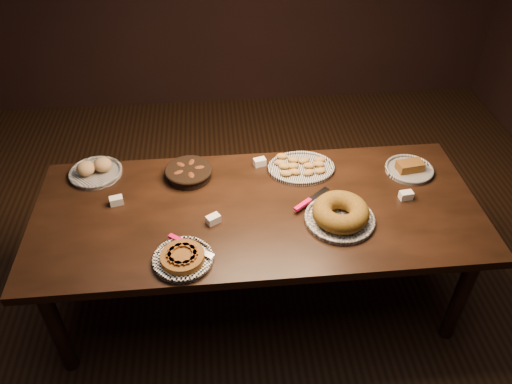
{
  "coord_description": "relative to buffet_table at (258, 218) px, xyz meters",
  "views": [
    {
      "loc": [
        -0.2,
        -1.99,
        2.54
      ],
      "look_at": [
        -0.0,
        0.05,
        0.82
      ],
      "focal_mm": 35.0,
      "sensor_mm": 36.0,
      "label": 1
    }
  ],
  "objects": [
    {
      "name": "tent_cards",
      "position": [
        0.05,
        0.08,
        0.1
      ],
      "size": [
        1.65,
        0.54,
        0.04
      ],
      "color": "white",
      "rests_on": "buffet_table"
    },
    {
      "name": "bread_roll_plate",
      "position": [
        -0.91,
        0.38,
        0.1
      ],
      "size": [
        0.3,
        0.3,
        0.09
      ],
      "rotation": [
        0.0,
        0.0,
        0.24
      ],
      "color": "white",
      "rests_on": "buffet_table"
    },
    {
      "name": "bundt_cake_plate",
      "position": [
        0.41,
        -0.14,
        0.12
      ],
      "size": [
        0.41,
        0.44,
        0.11
      ],
      "rotation": [
        0.0,
        0.0,
        0.28
      ],
      "color": "black",
      "rests_on": "buffet_table"
    },
    {
      "name": "loaf_plate",
      "position": [
        0.92,
        0.24,
        0.09
      ],
      "size": [
        0.28,
        0.28,
        0.06
      ],
      "rotation": [
        0.0,
        0.0,
        0.14
      ],
      "color": "black",
      "rests_on": "buffet_table"
    },
    {
      "name": "ground",
      "position": [
        0.0,
        0.0,
        -0.68
      ],
      "size": [
        5.0,
        5.0,
        0.0
      ],
      "primitive_type": "plane",
      "color": "black",
      "rests_on": "ground"
    },
    {
      "name": "madeleine_platter",
      "position": [
        0.28,
        0.31,
        0.09
      ],
      "size": [
        0.39,
        0.32,
        0.04
      ],
      "rotation": [
        0.0,
        0.0,
        -0.11
      ],
      "color": "black",
      "rests_on": "buffet_table"
    },
    {
      "name": "croissant_basket",
      "position": [
        -0.37,
        0.3,
        0.11
      ],
      "size": [
        0.32,
        0.32,
        0.07
      ],
      "rotation": [
        0.0,
        0.0,
        0.33
      ],
      "color": "black",
      "rests_on": "buffet_table"
    },
    {
      "name": "buffet_table",
      "position": [
        0.0,
        0.0,
        0.0
      ],
      "size": [
        2.4,
        1.0,
        0.75
      ],
      "color": "black",
      "rests_on": "ground"
    },
    {
      "name": "apple_tart_plate",
      "position": [
        -0.39,
        -0.35,
        0.09
      ],
      "size": [
        0.3,
        0.31,
        0.06
      ],
      "rotation": [
        0.0,
        0.0,
        0.34
      ],
      "color": "white",
      "rests_on": "buffet_table"
    }
  ]
}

